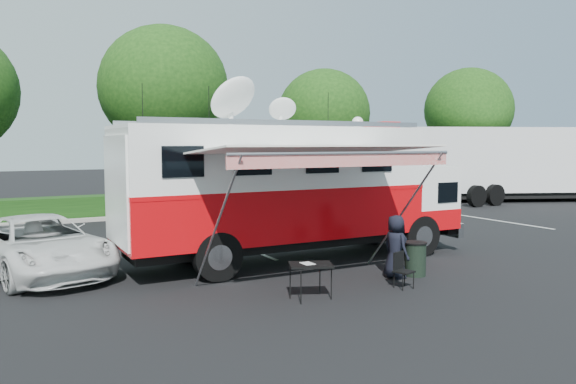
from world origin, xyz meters
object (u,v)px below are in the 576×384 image
object	(u,v)px
semi_trailer	(517,162)
folding_table	(311,266)
white_suv	(41,274)
trash_bin	(415,259)
command_truck	(294,188)

from	to	relation	value
semi_trailer	folding_table	bearing A→B (deg)	-150.07
white_suv	trash_bin	world-z (taller)	trash_bin
folding_table	semi_trailer	distance (m)	24.11
white_suv	trash_bin	distance (m)	9.43
trash_bin	semi_trailer	size ratio (longest dim) A/B	0.06
semi_trailer	trash_bin	bearing A→B (deg)	-146.85
folding_table	semi_trailer	size ratio (longest dim) A/B	0.08
command_truck	semi_trailer	distance (m)	21.03
trash_bin	semi_trailer	xyz separation A→B (m)	(17.47, 11.42, 1.77)
white_suv	folding_table	distance (m)	7.12
trash_bin	semi_trailer	bearing A→B (deg)	33.15
command_truck	folding_table	world-z (taller)	command_truck
folding_table	semi_trailer	world-z (taller)	semi_trailer
folding_table	white_suv	bearing A→B (deg)	133.23
trash_bin	command_truck	bearing A→B (deg)	120.83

